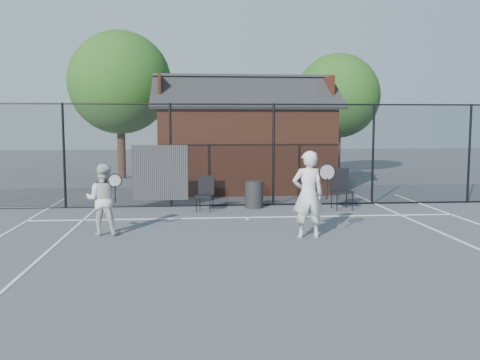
{
  "coord_description": "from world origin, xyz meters",
  "views": [
    {
      "loc": [
        -1.36,
        -10.5,
        2.41
      ],
      "look_at": [
        -0.27,
        1.84,
        1.1
      ],
      "focal_mm": 40.0,
      "sensor_mm": 36.0,
      "label": 1
    }
  ],
  "objects": [
    {
      "name": "chair_left",
      "position": [
        -1.04,
        4.11,
        0.47
      ],
      "size": [
        0.56,
        0.57,
        0.94
      ],
      "primitive_type": "cube",
      "rotation": [
        0.0,
        0.0,
        -0.26
      ],
      "color": "black",
      "rests_on": "ground"
    },
    {
      "name": "court_lines",
      "position": [
        0.0,
        -1.32,
        0.01
      ],
      "size": [
        11.02,
        18.0,
        0.01
      ],
      "color": "silver",
      "rests_on": "ground"
    },
    {
      "name": "tree_right",
      "position": [
        5.5,
        14.5,
        3.71
      ],
      "size": [
        3.97,
        3.97,
        5.7
      ],
      "color": "#2F2013",
      "rests_on": "ground"
    },
    {
      "name": "tree_left",
      "position": [
        -4.5,
        13.5,
        4.19
      ],
      "size": [
        4.48,
        4.48,
        6.44
      ],
      "color": "#2F2013",
      "rests_on": "ground"
    },
    {
      "name": "player_back",
      "position": [
        -3.31,
        1.18,
        0.77
      ],
      "size": [
        0.87,
        0.67,
        1.55
      ],
      "color": "silver",
      "rests_on": "ground"
    },
    {
      "name": "ground",
      "position": [
        0.0,
        0.0,
        0.0
      ],
      "size": [
        80.0,
        80.0,
        0.0
      ],
      "primitive_type": "plane",
      "color": "#4A4E55",
      "rests_on": "ground"
    },
    {
      "name": "chair_right",
      "position": [
        2.82,
        4.1,
        0.56
      ],
      "size": [
        0.58,
        0.6,
        1.11
      ],
      "primitive_type": "cube",
      "rotation": [
        0.0,
        0.0,
        0.08
      ],
      "color": "black",
      "rests_on": "ground"
    },
    {
      "name": "clubhouse",
      "position": [
        0.5,
        9.0,
        1.61
      ],
      "size": [
        6.5,
        4.36,
        4.19
      ],
      "color": "#622B17",
      "rests_on": "ground"
    },
    {
      "name": "waste_bin",
      "position": [
        0.38,
        4.6,
        0.39
      ],
      "size": [
        0.65,
        0.65,
        0.77
      ],
      "primitive_type": "cylinder",
      "rotation": [
        0.0,
        0.0,
        -0.26
      ],
      "color": "black",
      "rests_on": "ground"
    },
    {
      "name": "player_front",
      "position": [
        1.06,
        0.51,
        0.93
      ],
      "size": [
        0.83,
        0.62,
        1.84
      ],
      "color": "silver",
      "rests_on": "ground"
    },
    {
      "name": "fence",
      "position": [
        -0.3,
        5.0,
        1.45
      ],
      "size": [
        22.04,
        3.0,
        3.0
      ],
      "color": "black",
      "rests_on": "ground"
    }
  ]
}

